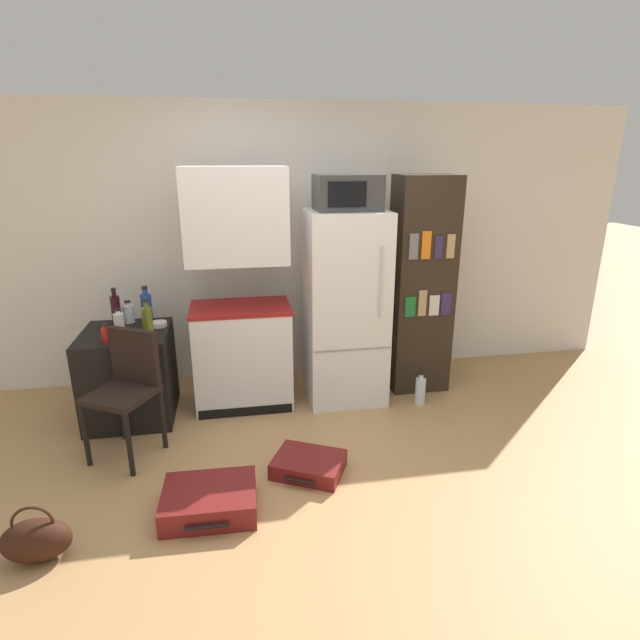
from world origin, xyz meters
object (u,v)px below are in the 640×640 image
bottle_ketchup_red (107,335)px  bowl (159,324)px  bottle_blue_soda (147,307)px  suitcase_large_flat (309,465)px  handbag (36,540)px  bottle_olive_oil (148,322)px  refrigerator (345,308)px  chair (128,381)px  side_table (130,375)px  microwave (347,192)px  water_bottle_front (420,390)px  kitchen_hutch (240,300)px  bookshelf (421,286)px  bottle_clear_short (129,313)px  suitcase_small_flat (210,500)px  bottle_milk_white (119,321)px  bottle_wine_dark (116,309)px

bottle_ketchup_red → bowl: bearing=45.3°
bottle_blue_soda → suitcase_large_flat: size_ratio=0.53×
bowl → handbag: bowl is taller
bottle_olive_oil → handbag: bearing=-108.4°
bowl → refrigerator: bearing=-1.8°
chair → side_table: bearing=130.0°
microwave → chair: size_ratio=0.56×
bottle_ketchup_red → bowl: bottle_ketchup_red is taller
bowl → water_bottle_front: (2.16, -0.32, -0.63)m
bottle_ketchup_red → chair: size_ratio=0.16×
kitchen_hutch → chair: bearing=-142.3°
bookshelf → kitchen_hutch: bearing=-177.4°
microwave → suitcase_large_flat: (-0.49, -1.08, -1.72)m
bottle_clear_short → water_bottle_front: bottle_clear_short is taller
suitcase_large_flat → suitcase_small_flat: 0.71m
bookshelf → water_bottle_front: 0.91m
bottle_clear_short → suitcase_small_flat: (0.66, -1.57, -0.74)m
bottle_milk_white → bottle_wine_dark: bearing=106.8°
bottle_wine_dark → water_bottle_front: bearing=-9.7°
side_table → refrigerator: (1.80, 0.05, 0.45)m
bottle_olive_oil → suitcase_small_flat: bearing=-68.7°
bottle_clear_short → bottle_wine_dark: (-0.09, -0.04, 0.05)m
microwave → bowl: (-1.55, 0.05, -1.03)m
kitchen_hutch → bottle_ketchup_red: kitchen_hutch is taller
kitchen_hutch → bottle_wine_dark: kitchen_hutch is taller
bottle_milk_white → bottle_clear_short: bearing=80.0°
bottle_milk_white → suitcase_large_flat: bearing=-38.6°
bottle_milk_white → refrigerator: bearing=0.3°
side_table → suitcase_small_flat: 1.51m
refrigerator → suitcase_large_flat: (-0.49, -1.08, -0.76)m
refrigerator → bottle_ketchup_red: bearing=-171.5°
chair → refrigerator: bearing=48.5°
refrigerator → suitcase_small_flat: size_ratio=2.89×
suitcase_large_flat → handbag: (-1.54, -0.51, 0.07)m
microwave → suitcase_small_flat: size_ratio=0.90×
chair → bowl: bearing=106.3°
side_table → kitchen_hutch: kitchen_hutch is taller
side_table → suitcase_small_flat: side_table is taller
bottle_milk_white → bottle_wine_dark: 0.18m
bottle_ketchup_red → bottle_wine_dark: bearing=91.7°
bottle_milk_white → kitchen_hutch: bearing=2.6°
kitchen_hutch → bowl: kitchen_hutch is taller
side_table → bottle_wine_dark: bearing=113.2°
kitchen_hutch → bottle_blue_soda: size_ratio=6.58×
bottle_blue_soda → bottle_olive_oil: bearing=-80.6°
microwave → suitcase_small_flat: microwave is taller
bottle_blue_soda → bottle_milk_white: (-0.18, -0.21, -0.05)m
bottle_wine_dark → handbag: (-0.14, -1.75, -0.74)m
bottle_blue_soda → bottle_ketchup_red: 0.53m
microwave → bottle_blue_soda: size_ratio=1.69×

